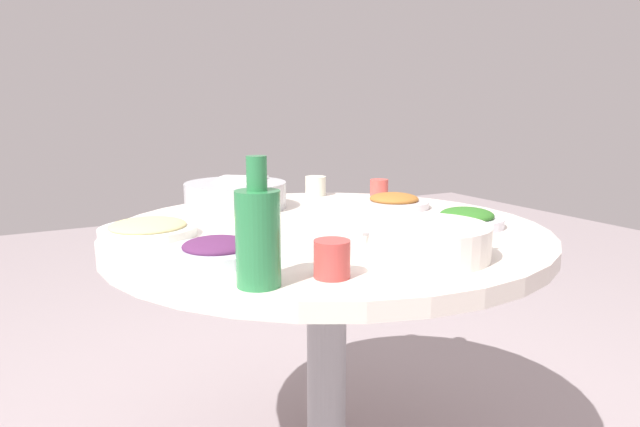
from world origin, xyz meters
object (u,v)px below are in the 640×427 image
(round_dining_table, at_px, (327,263))
(rice_bowl, at_px, (236,194))
(tea_cup_near, at_px, (316,186))
(soup_bowl, at_px, (427,242))
(green_bottle, at_px, (258,235))
(dish_eggplant, at_px, (217,250))
(tea_cup_far, at_px, (332,259))
(dish_greens, at_px, (467,219))
(tea_cup_side, at_px, (379,188))
(dish_stirfry, at_px, (394,202))
(dish_noodles, at_px, (148,229))

(round_dining_table, relative_size, rice_bowl, 3.66)
(tea_cup_near, bearing_deg, soup_bowl, 78.26)
(green_bottle, bearing_deg, dish_eggplant, -86.88)
(tea_cup_far, bearing_deg, green_bottle, -7.93)
(dish_greens, bearing_deg, tea_cup_side, -97.78)
(soup_bowl, bearing_deg, rice_bowl, -77.83)
(rice_bowl, xyz_separation_m, dish_stirfry, (-0.44, 0.23, -0.02))
(green_bottle, bearing_deg, tea_cup_far, 172.07)
(soup_bowl, xyz_separation_m, dish_stirfry, (-0.28, -0.50, -0.01))
(dish_greens, bearing_deg, dish_eggplant, -0.37)
(tea_cup_near, bearing_deg, rice_bowl, 15.51)
(dish_greens, relative_size, tea_cup_side, 3.06)
(rice_bowl, relative_size, dish_eggplant, 1.51)
(rice_bowl, xyz_separation_m, dish_greens, (-0.44, 0.54, -0.02))
(tea_cup_far, bearing_deg, tea_cup_near, -116.11)
(dish_eggplant, bearing_deg, tea_cup_side, -146.01)
(round_dining_table, distance_m, green_bottle, 0.54)
(dish_eggplant, distance_m, tea_cup_side, 0.90)
(soup_bowl, distance_m, green_bottle, 0.39)
(tea_cup_far, bearing_deg, dish_noodles, -65.43)
(round_dining_table, distance_m, dish_noodles, 0.47)
(dish_stirfry, relative_size, tea_cup_near, 3.00)
(tea_cup_far, bearing_deg, tea_cup_side, -129.65)
(round_dining_table, xyz_separation_m, dish_eggplant, (0.35, 0.17, 0.12))
(dish_noodles, xyz_separation_m, green_bottle, (-0.09, 0.49, 0.08))
(green_bottle, bearing_deg, round_dining_table, -132.93)
(soup_bowl, bearing_deg, dish_eggplant, -26.06)
(soup_bowl, distance_m, tea_cup_near, 0.84)
(dish_noodles, bearing_deg, soup_bowl, 134.90)
(green_bottle, distance_m, tea_cup_far, 0.15)
(soup_bowl, height_order, green_bottle, green_bottle)
(green_bottle, bearing_deg, soup_bowl, -178.83)
(dish_eggplant, distance_m, dish_stirfry, 0.74)
(round_dining_table, height_order, dish_greens, dish_greens)
(round_dining_table, distance_m, dish_greens, 0.39)
(rice_bowl, bearing_deg, dish_noodles, 38.48)
(green_bottle, bearing_deg, dish_greens, -163.66)
(tea_cup_side, bearing_deg, dish_greens, 82.22)
(green_bottle, distance_m, tea_cup_side, 1.02)
(dish_noodles, bearing_deg, dish_stirfry, -178.11)
(round_dining_table, xyz_separation_m, dish_stirfry, (-0.32, -0.14, 0.12))
(tea_cup_side, bearing_deg, tea_cup_far, 50.35)
(dish_greens, xyz_separation_m, tea_cup_far, (0.53, 0.22, 0.01))
(round_dining_table, height_order, tea_cup_far, tea_cup_far)
(round_dining_table, height_order, dish_eggplant, dish_eggplant)
(dish_noodles, bearing_deg, green_bottle, 100.85)
(tea_cup_near, distance_m, tea_cup_side, 0.22)
(dish_greens, relative_size, green_bottle, 0.83)
(dish_stirfry, distance_m, tea_cup_side, 0.21)
(green_bottle, height_order, tea_cup_side, green_bottle)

